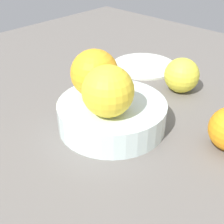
{
  "coord_description": "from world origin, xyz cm",
  "views": [
    {
      "loc": [
        28.71,
        27.24,
        27.42
      ],
      "look_at": [
        0.0,
        0.0,
        2.48
      ],
      "focal_mm": 49.19,
      "sensor_mm": 36.0,
      "label": 1
    }
  ],
  "objects_px": {
    "side_plate": "(144,65)",
    "orange_in_bowl_1": "(95,73)",
    "orange_loose_0": "(182,75)",
    "orange_in_bowl_0": "(108,91)",
    "fruit_bowl": "(112,115)"
  },
  "relations": [
    {
      "from": "side_plate",
      "to": "orange_in_bowl_1",
      "type": "bearing_deg",
      "value": 18.22
    },
    {
      "from": "orange_loose_0",
      "to": "side_plate",
      "type": "distance_m",
      "value": 0.13
    },
    {
      "from": "orange_in_bowl_0",
      "to": "orange_in_bowl_1",
      "type": "xyz_separation_m",
      "value": [
        -0.03,
        -0.05,
        0.0
      ]
    },
    {
      "from": "orange_in_bowl_1",
      "to": "side_plate",
      "type": "height_order",
      "value": "orange_in_bowl_1"
    },
    {
      "from": "fruit_bowl",
      "to": "orange_in_bowl_1",
      "type": "relative_size",
      "value": 2.26
    },
    {
      "from": "orange_loose_0",
      "to": "side_plate",
      "type": "xyz_separation_m",
      "value": [
        -0.04,
        -0.12,
        -0.03
      ]
    },
    {
      "from": "orange_loose_0",
      "to": "orange_in_bowl_1",
      "type": "bearing_deg",
      "value": -16.29
    },
    {
      "from": "orange_in_bowl_0",
      "to": "orange_in_bowl_1",
      "type": "bearing_deg",
      "value": -117.63
    },
    {
      "from": "orange_loose_0",
      "to": "side_plate",
      "type": "bearing_deg",
      "value": -109.4
    },
    {
      "from": "orange_in_bowl_1",
      "to": "fruit_bowl",
      "type": "bearing_deg",
      "value": 87.24
    },
    {
      "from": "fruit_bowl",
      "to": "orange_loose_0",
      "type": "distance_m",
      "value": 0.17
    },
    {
      "from": "fruit_bowl",
      "to": "side_plate",
      "type": "xyz_separation_m",
      "value": [
        -0.21,
        -0.11,
        -0.02
      ]
    },
    {
      "from": "fruit_bowl",
      "to": "orange_in_bowl_1",
      "type": "height_order",
      "value": "orange_in_bowl_1"
    },
    {
      "from": "fruit_bowl",
      "to": "orange_in_bowl_0",
      "type": "xyz_separation_m",
      "value": [
        0.03,
        0.02,
        0.06
      ]
    },
    {
      "from": "orange_in_bowl_0",
      "to": "side_plate",
      "type": "height_order",
      "value": "orange_in_bowl_0"
    }
  ]
}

